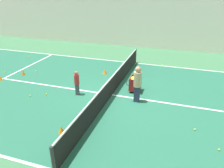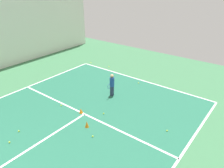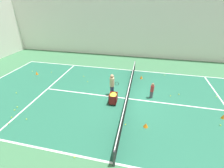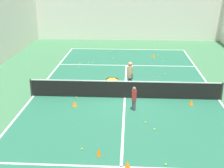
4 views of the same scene
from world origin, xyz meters
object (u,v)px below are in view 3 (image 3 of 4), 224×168
Objects in this scene: tennis_net at (129,93)px; child_midcourt at (152,90)px; coach_at_net at (112,84)px; training_cone_1 at (37,73)px; ball_cart at (113,97)px.

child_midcourt is (0.47, -1.59, 0.19)m from tennis_net.
coach_at_net is 5.67× the size of training_cone_1.
ball_cart is 2.59× the size of training_cone_1.
tennis_net reaches higher than ball_cart.
ball_cart is (-0.74, 0.95, 0.04)m from tennis_net.
training_cone_1 is (1.86, 7.69, -0.81)m from coach_at_net.
tennis_net reaches higher than training_cone_1.
coach_at_net is (0.26, 1.24, 0.46)m from tennis_net.
coach_at_net reaches higher than tennis_net.
tennis_net is 13.45× the size of ball_cart.
coach_at_net is 2.85m from child_midcourt.
ball_cart is (-1.21, 2.54, -0.15)m from child_midcourt.
ball_cart is at bearing -86.38° from coach_at_net.
tennis_net is 8.55× the size of child_midcourt.
coach_at_net is 2.19× the size of ball_cart.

